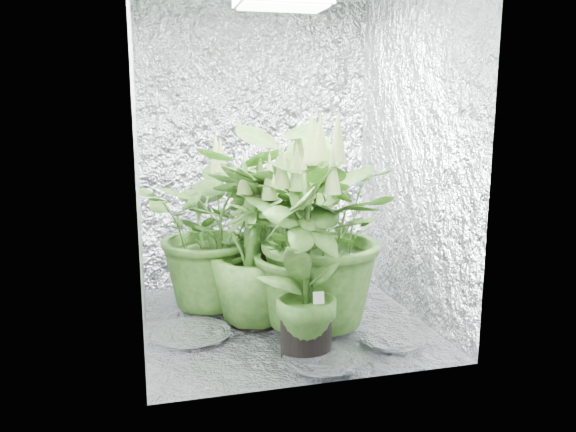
% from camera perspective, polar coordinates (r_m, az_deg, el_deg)
% --- Properties ---
extents(ground, '(1.60, 1.60, 0.00)m').
position_cam_1_polar(ground, '(3.42, -0.48, -10.57)').
color(ground, white).
rests_on(ground, ground).
extents(walls, '(1.62, 1.62, 2.00)m').
position_cam_1_polar(walls, '(3.19, -0.51, 6.39)').
color(walls, white).
rests_on(walls, ground).
extents(plant_a, '(1.02, 1.02, 1.10)m').
position_cam_1_polar(plant_a, '(3.50, -7.31, -1.14)').
color(plant_a, black).
rests_on(plant_a, ground).
extents(plant_b, '(0.62, 0.62, 0.97)m').
position_cam_1_polar(plant_b, '(3.58, -2.88, -2.21)').
color(plant_b, black).
rests_on(plant_b, ground).
extents(plant_c, '(0.63, 0.63, 1.15)m').
position_cam_1_polar(plant_c, '(3.54, 1.23, -0.82)').
color(plant_c, black).
rests_on(plant_c, ground).
extents(plant_d, '(0.72, 0.72, 1.02)m').
position_cam_1_polar(plant_d, '(3.24, -3.42, -3.21)').
color(plant_d, black).
rests_on(plant_d, ground).
extents(plant_e, '(1.15, 1.15, 1.24)m').
position_cam_1_polar(plant_e, '(3.11, 2.54, -1.35)').
color(plant_e, black).
rests_on(plant_e, ground).
extents(plant_f, '(0.72, 0.72, 1.09)m').
position_cam_1_polar(plant_f, '(2.81, 1.90, -4.57)').
color(plant_f, black).
rests_on(plant_f, ground).
extents(circulation_fan, '(0.15, 0.33, 0.38)m').
position_cam_1_polar(circulation_fan, '(3.92, 6.39, -5.30)').
color(circulation_fan, black).
rests_on(circulation_fan, ground).
extents(plant_label, '(0.06, 0.03, 0.09)m').
position_cam_1_polar(plant_label, '(2.86, 3.13, -8.58)').
color(plant_label, white).
rests_on(plant_label, plant_f).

